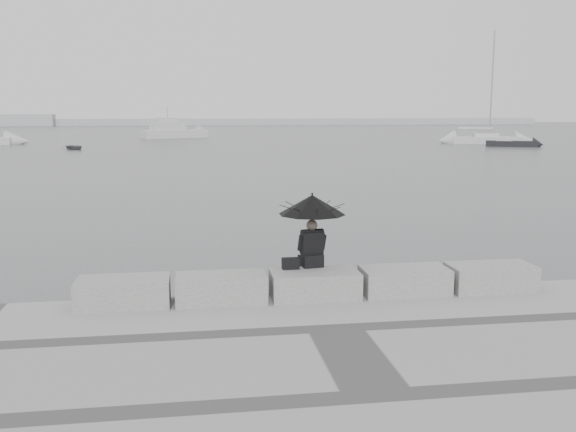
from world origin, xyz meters
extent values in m
plane|color=#424446|center=(0.00, 0.00, 0.00)|extent=(360.00, 360.00, 0.00)
cube|color=slate|center=(-3.40, -0.45, 0.75)|extent=(1.60, 0.80, 0.50)
cube|color=slate|center=(-1.70, -0.45, 0.75)|extent=(1.60, 0.80, 0.50)
cube|color=slate|center=(0.00, -0.45, 0.75)|extent=(1.60, 0.80, 0.50)
cube|color=slate|center=(1.70, -0.45, 0.75)|extent=(1.60, 0.80, 0.50)
cube|color=slate|center=(3.40, -0.45, 0.75)|extent=(1.60, 0.80, 0.50)
sphere|color=#726056|center=(0.02, -0.04, 1.78)|extent=(0.21, 0.21, 0.21)
cylinder|color=black|center=(0.02, -0.05, 1.85)|extent=(0.02, 0.02, 1.00)
cone|color=black|center=(0.02, -0.05, 2.17)|extent=(1.25, 1.25, 0.36)
sphere|color=black|center=(0.02, -0.05, 2.37)|extent=(0.04, 0.04, 0.04)
cube|color=black|center=(-0.41, -0.20, 1.10)|extent=(0.31, 0.18, 0.20)
cube|color=#A6A9AB|center=(0.00, 155.00, 0.80)|extent=(180.00, 6.00, 1.60)
cube|color=silver|center=(31.57, 59.09, 0.35)|extent=(8.27, 3.49, 0.90)
cube|color=silver|center=(31.57, 59.09, 0.95)|extent=(3.00, 1.97, 0.50)
cylinder|color=#97979A|center=(31.57, 59.09, 6.80)|extent=(0.16, 0.16, 12.00)
cylinder|color=#97979A|center=(31.57, 59.09, 1.60)|extent=(4.48, 0.73, 0.10)
cube|color=silver|center=(-4.54, 79.72, 0.50)|extent=(9.50, 6.26, 1.20)
cube|color=silver|center=(-4.54, 79.72, 1.60)|extent=(5.07, 3.86, 1.20)
cube|color=silver|center=(-4.54, 79.72, 2.50)|extent=(2.74, 2.39, 0.60)
cylinder|color=#97979A|center=(-4.54, 79.72, 3.60)|extent=(0.08, 0.08, 1.60)
cube|color=black|center=(31.73, 53.04, 0.25)|extent=(5.47, 3.74, 0.70)
cube|color=silver|center=(31.73, 53.04, 0.75)|extent=(1.95, 1.77, 0.50)
imported|color=slate|center=(-13.67, 54.68, 0.24)|extent=(3.02, 2.61, 0.48)
camera|label=1|loc=(-2.16, -11.56, 3.90)|focal=40.00mm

